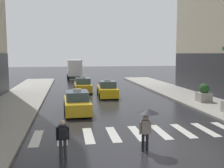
{
  "coord_description": "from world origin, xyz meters",
  "views": [
    {
      "loc": [
        -3.71,
        -10.69,
        4.36
      ],
      "look_at": [
        -0.58,
        8.0,
        2.17
      ],
      "focal_mm": 42.12,
      "sensor_mm": 36.0,
      "label": 1
    }
  ],
  "objects": [
    {
      "name": "taxi_lead",
      "position": [
        -3.1,
        8.68,
        0.72
      ],
      "size": [
        2.01,
        4.58,
        1.8
      ],
      "color": "gold",
      "rests_on": "ground"
    },
    {
      "name": "box_truck",
      "position": [
        -2.7,
        33.89,
        1.85
      ],
      "size": [
        2.44,
        7.6,
        3.35
      ],
      "color": "#2D2D2D",
      "rests_on": "ground"
    },
    {
      "name": "taxi_second",
      "position": [
        0.19,
        15.54,
        0.72
      ],
      "size": [
        2.07,
        4.6,
        1.8
      ],
      "color": "yellow",
      "rests_on": "ground"
    },
    {
      "name": "pedestrian_with_backpack",
      "position": [
        -3.98,
        0.04,
        0.97
      ],
      "size": [
        0.55,
        0.43,
        1.65
      ],
      "color": "#333338",
      "rests_on": "ground"
    },
    {
      "name": "planter_mid_block",
      "position": [
        8.12,
        10.63,
        0.87
      ],
      "size": [
        1.1,
        1.1,
        1.6
      ],
      "color": "#A8A399",
      "rests_on": "curb_right"
    },
    {
      "name": "pedestrian_with_umbrella",
      "position": [
        -0.29,
        0.29,
        1.52
      ],
      "size": [
        0.96,
        0.96,
        1.94
      ],
      "color": "black",
      "rests_on": "ground"
    },
    {
      "name": "crosswalk_markings",
      "position": [
        -0.0,
        3.0,
        0.0
      ],
      "size": [
        11.3,
        2.8,
        0.01
      ],
      "color": "silver",
      "rests_on": "ground"
    },
    {
      "name": "ground_plane",
      "position": [
        0.0,
        0.0,
        0.0
      ],
      "size": [
        160.0,
        160.0,
        0.0
      ],
      "primitive_type": "plane",
      "color": "#26262B"
    },
    {
      "name": "taxi_third",
      "position": [
        -2.09,
        19.32,
        0.72
      ],
      "size": [
        1.96,
        4.56,
        1.8
      ],
      "color": "gold",
      "rests_on": "ground"
    }
  ]
}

